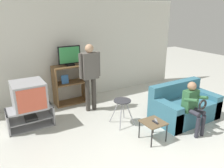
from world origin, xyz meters
TOP-DOWN VIEW (x-y plane):
  - wall_back at (0.00, 3.93)m, footprint 6.40×0.06m
  - tv_stand at (-1.55, 2.90)m, footprint 0.91×0.46m
  - television_main at (-1.53, 2.92)m, footprint 0.62×0.66m
  - media_shelf at (-0.38, 3.66)m, footprint 0.84×0.40m
  - television_flat at (-0.35, 3.66)m, footprint 0.57×0.20m
  - folding_stool at (0.15, 2.01)m, footprint 0.41×0.44m
  - snack_table at (0.31, 1.21)m, footprint 0.40×0.40m
  - remote_control_black at (0.32, 1.17)m, footprint 0.04×0.14m
  - remote_control_white at (0.37, 1.21)m, footprint 0.10×0.14m
  - couch at (1.48, 1.53)m, footprint 1.45×0.84m
  - person_standing_adult at (-0.11, 2.99)m, footprint 0.53×0.20m
  - person_seated_child at (1.17, 1.06)m, footprint 0.33×0.43m

SIDE VIEW (x-z plane):
  - tv_stand at x=-1.55m, z-range 0.00..0.43m
  - couch at x=1.48m, z-range -0.11..0.67m
  - snack_table at x=0.31m, z-range 0.14..0.52m
  - remote_control_black at x=0.32m, z-range 0.38..0.40m
  - remote_control_white at x=0.37m, z-range 0.38..0.40m
  - folding_stool at x=0.15m, z-range 0.18..0.74m
  - media_shelf at x=-0.38m, z-range 0.01..1.03m
  - person_seated_child at x=1.17m, z-range 0.09..1.12m
  - television_main at x=-1.53m, z-range 0.44..0.97m
  - person_standing_adult at x=-0.11m, z-range 0.17..1.79m
  - television_flat at x=-0.35m, z-range 1.00..1.49m
  - wall_back at x=0.00m, z-range 0.00..2.60m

